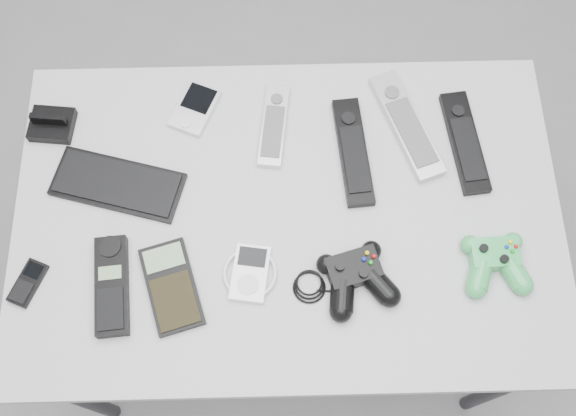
{
  "coord_description": "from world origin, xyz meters",
  "views": [
    {
      "loc": [
        -0.1,
        -0.54,
        1.89
      ],
      "look_at": [
        -0.09,
        -0.07,
        0.72
      ],
      "focal_mm": 42.0,
      "sensor_mm": 36.0,
      "label": 1
    }
  ],
  "objects_px": {
    "pda_keyboard": "(118,184)",
    "desk": "(288,225)",
    "remote_black_b": "(465,142)",
    "controller_green": "(495,261)",
    "controller_black": "(356,276)",
    "remote_black_a": "(353,151)",
    "cordless_handset": "(112,286)",
    "calculator": "(171,286)",
    "mp3_player": "(250,273)",
    "remote_silver_b": "(406,125)",
    "pda": "(195,108)",
    "mobile_phone": "(28,283)",
    "remote_silver_a": "(274,125)"
  },
  "relations": [
    {
      "from": "desk",
      "to": "mobile_phone",
      "type": "relative_size",
      "value": 12.09
    },
    {
      "from": "cordless_handset",
      "to": "remote_black_a",
      "type": "bearing_deg",
      "value": 25.09
    },
    {
      "from": "remote_silver_b",
      "to": "mp3_player",
      "type": "relative_size",
      "value": 2.32
    },
    {
      "from": "remote_black_a",
      "to": "cordless_handset",
      "type": "distance_m",
      "value": 0.52
    },
    {
      "from": "cordless_handset",
      "to": "calculator",
      "type": "bearing_deg",
      "value": -6.2
    },
    {
      "from": "remote_black_b",
      "to": "controller_green",
      "type": "distance_m",
      "value": 0.25
    },
    {
      "from": "mp3_player",
      "to": "remote_silver_a",
      "type": "bearing_deg",
      "value": 89.63
    },
    {
      "from": "pda",
      "to": "remote_silver_a",
      "type": "height_order",
      "value": "remote_silver_a"
    },
    {
      "from": "mobile_phone",
      "to": "controller_black",
      "type": "xyz_separation_m",
      "value": [
        0.6,
        -0.01,
        0.02
      ]
    },
    {
      "from": "pda_keyboard",
      "to": "pda",
      "type": "distance_m",
      "value": 0.22
    },
    {
      "from": "remote_silver_b",
      "to": "controller_green",
      "type": "distance_m",
      "value": 0.32
    },
    {
      "from": "remote_silver_b",
      "to": "mp3_player",
      "type": "bearing_deg",
      "value": -155.8
    },
    {
      "from": "calculator",
      "to": "pda_keyboard",
      "type": "bearing_deg",
      "value": 102.36
    },
    {
      "from": "controller_black",
      "to": "remote_black_a",
      "type": "bearing_deg",
      "value": 71.52
    },
    {
      "from": "controller_green",
      "to": "controller_black",
      "type": "bearing_deg",
      "value": -177.3
    },
    {
      "from": "desk",
      "to": "remote_black_a",
      "type": "distance_m",
      "value": 0.19
    },
    {
      "from": "pda_keyboard",
      "to": "remote_black_a",
      "type": "relative_size",
      "value": 1.08
    },
    {
      "from": "pda_keyboard",
      "to": "mp3_player",
      "type": "relative_size",
      "value": 2.35
    },
    {
      "from": "pda",
      "to": "remote_silver_b",
      "type": "relative_size",
      "value": 0.45
    },
    {
      "from": "remote_silver_a",
      "to": "remote_black_a",
      "type": "distance_m",
      "value": 0.17
    },
    {
      "from": "remote_silver_a",
      "to": "desk",
      "type": "bearing_deg",
      "value": -75.66
    },
    {
      "from": "desk",
      "to": "pda_keyboard",
      "type": "height_order",
      "value": "pda_keyboard"
    },
    {
      "from": "remote_black_a",
      "to": "calculator",
      "type": "distance_m",
      "value": 0.43
    },
    {
      "from": "desk",
      "to": "remote_silver_b",
      "type": "relative_size",
      "value": 4.25
    },
    {
      "from": "cordless_handset",
      "to": "controller_green",
      "type": "xyz_separation_m",
      "value": [
        0.7,
        0.03,
        0.01
      ]
    },
    {
      "from": "pda_keyboard",
      "to": "pda",
      "type": "height_order",
      "value": "pda"
    },
    {
      "from": "controller_black",
      "to": "controller_green",
      "type": "bearing_deg",
      "value": -10.76
    },
    {
      "from": "cordless_handset",
      "to": "mp3_player",
      "type": "bearing_deg",
      "value": -0.67
    },
    {
      "from": "pda_keyboard",
      "to": "mobile_phone",
      "type": "height_order",
      "value": "same"
    },
    {
      "from": "desk",
      "to": "controller_green",
      "type": "relative_size",
      "value": 7.96
    },
    {
      "from": "pda",
      "to": "controller_green",
      "type": "distance_m",
      "value": 0.65
    },
    {
      "from": "pda_keyboard",
      "to": "desk",
      "type": "bearing_deg",
      "value": 3.92
    },
    {
      "from": "desk",
      "to": "controller_black",
      "type": "distance_m",
      "value": 0.2
    },
    {
      "from": "remote_silver_a",
      "to": "cordless_handset",
      "type": "bearing_deg",
      "value": -125.43
    },
    {
      "from": "calculator",
      "to": "controller_green",
      "type": "xyz_separation_m",
      "value": [
        0.59,
        0.03,
        0.01
      ]
    },
    {
      "from": "remote_silver_a",
      "to": "pda_keyboard",
      "type": "bearing_deg",
      "value": -151.17
    },
    {
      "from": "mobile_phone",
      "to": "controller_black",
      "type": "distance_m",
      "value": 0.6
    },
    {
      "from": "pda_keyboard",
      "to": "pda",
      "type": "relative_size",
      "value": 2.26
    },
    {
      "from": "mobile_phone",
      "to": "calculator",
      "type": "bearing_deg",
      "value": 20.61
    },
    {
      "from": "remote_black_a",
      "to": "pda_keyboard",
      "type": "bearing_deg",
      "value": -177.78
    },
    {
      "from": "pda_keyboard",
      "to": "mobile_phone",
      "type": "bearing_deg",
      "value": -112.29
    },
    {
      "from": "remote_silver_a",
      "to": "controller_black",
      "type": "height_order",
      "value": "controller_black"
    },
    {
      "from": "pda",
      "to": "mp3_player",
      "type": "distance_m",
      "value": 0.36
    },
    {
      "from": "pda_keyboard",
      "to": "cordless_handset",
      "type": "xyz_separation_m",
      "value": [
        0.01,
        -0.2,
        0.01
      ]
    },
    {
      "from": "remote_black_b",
      "to": "mobile_phone",
      "type": "distance_m",
      "value": 0.87
    },
    {
      "from": "pda_keyboard",
      "to": "pda",
      "type": "bearing_deg",
      "value": 64.02
    },
    {
      "from": "remote_black_b",
      "to": "pda",
      "type": "bearing_deg",
      "value": 164.09
    },
    {
      "from": "pda_keyboard",
      "to": "remote_silver_b",
      "type": "height_order",
      "value": "remote_silver_b"
    },
    {
      "from": "pda",
      "to": "remote_black_b",
      "type": "relative_size",
      "value": 0.5
    },
    {
      "from": "calculator",
      "to": "mp3_player",
      "type": "relative_size",
      "value": 1.6
    }
  ]
}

